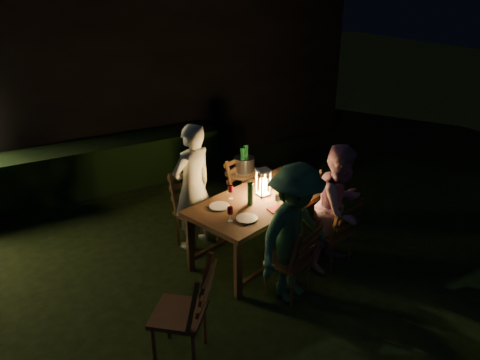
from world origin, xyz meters
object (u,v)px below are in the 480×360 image
lantern (263,184)px  bottle_bucket_b (246,160)px  chair_spare (182,328)px  chair_end (317,203)px  chair_far_right (247,201)px  bottle_bucket_a (243,163)px  person_opp_left (295,234)px  person_opp_right (340,207)px  chair_near_left (289,272)px  ice_bucket (244,165)px  bottle_table (250,194)px  person_house_side (192,187)px  side_table (244,176)px  dining_table (263,203)px  chair_near_right (333,242)px  chair_far_left (197,224)px

lantern → bottle_bucket_b: bearing=70.4°
chair_spare → chair_end: bearing=-21.1°
chair_far_right → bottle_bucket_a: bearing=-122.9°
chair_spare → person_opp_left: person_opp_left is taller
person_opp_right → chair_near_left: bearing=176.8°
chair_spare → ice_bucket: 3.06m
chair_spare → bottle_table: size_ratio=3.87×
person_house_side → ice_bucket: size_ratio=5.65×
lantern → ice_bucket: 1.13m
side_table → ice_bucket: ice_bucket is taller
lantern → ice_bucket: lantern is taller
chair_near_left → chair_far_right: 1.83m
chair_far_right → person_opp_right: person_opp_right is taller
person_opp_right → bottle_bucket_b: person_opp_right is taller
dining_table → chair_far_right: (0.29, 0.90, -0.43)m
person_opp_right → lantern: (-0.64, 0.71, 0.18)m
lantern → person_opp_left: bearing=-102.7°
chair_near_left → person_opp_right: bearing=-9.3°
chair_spare → bottle_bucket_a: (1.94, 2.23, 0.51)m
bottle_bucket_b → bottle_table: bearing=-118.2°
chair_spare → lantern: size_ratio=3.10×
side_table → bottle_bucket_a: bearing=-141.3°
dining_table → ice_bucket: 1.18m
dining_table → person_opp_left: bearing=-118.8°
person_opp_right → bottle_bucket_b: bearing=80.6°
person_opp_left → lantern: size_ratio=4.60×
chair_near_left → chair_end: (1.37, 1.23, -0.01)m
chair_far_right → lantern: lantern is taller
chair_near_right → person_house_side: (-1.33, 1.25, 0.56)m
chair_far_left → chair_far_right: 1.00m
chair_far_left → person_opp_right: (1.33, -1.25, 0.47)m
chair_near_left → bottle_bucket_b: size_ratio=3.08×
chair_spare → person_house_side: 2.10m
chair_far_left → bottle_bucket_b: 1.32m
chair_near_right → ice_bucket: bearing=90.0°
lantern → bottle_table: lantern is taller
chair_end → ice_bucket: chair_end is taller
dining_table → side_table: bearing=54.3°
person_house_side → person_opp_right: bearing=118.8°
chair_far_left → person_opp_right: person_opp_right is taller
chair_near_left → chair_far_left: size_ratio=0.92×
person_opp_right → person_opp_left: size_ratio=0.98×
lantern → bottle_bucket_a: lantern is taller
bottle_bucket_b → chair_far_left: bearing=-152.7°
dining_table → lantern: size_ratio=6.12×
chair_near_right → lantern: lantern is taller
chair_far_left → ice_bucket: 1.24m
chair_far_left → chair_spare: size_ratio=0.99×
person_opp_left → side_table: 2.12m
chair_far_left → bottle_bucket_a: 1.21m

